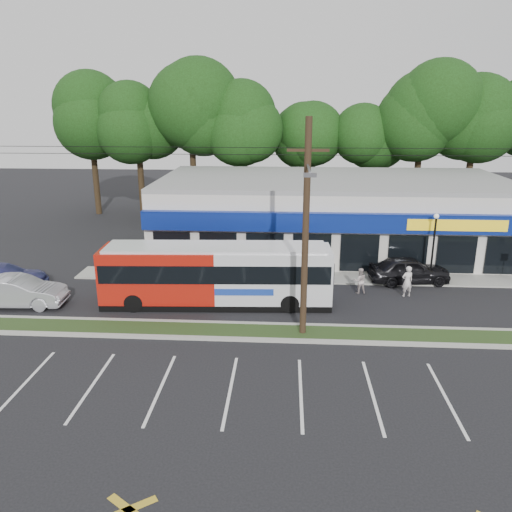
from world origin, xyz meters
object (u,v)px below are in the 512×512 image
object	(u,v)px
car_dark	(409,270)
car_blue	(3,276)
pedestrian_b	(360,281)
utility_pole	(302,224)
metrobus	(217,273)
car_silver	(18,292)
pedestrian_a	(407,281)
lamp_post	(434,240)

from	to	relation	value
car_dark	car_blue	xyz separation A→B (m)	(-24.09, -2.45, -0.08)
car_dark	pedestrian_b	distance (m)	3.76
utility_pole	metrobus	bearing A→B (deg)	140.84
utility_pole	metrobus	distance (m)	6.74
car_dark	car_silver	distance (m)	22.37
utility_pole	pedestrian_b	xyz separation A→B (m)	(3.57, 5.64, -4.66)
utility_pole	car_dark	world-z (taller)	utility_pole
car_dark	pedestrian_a	bearing A→B (deg)	157.74
car_silver	pedestrian_a	world-z (taller)	pedestrian_a
car_dark	metrobus	bearing A→B (deg)	102.90
metrobus	car_blue	size ratio (longest dim) A/B	2.44
lamp_post	pedestrian_a	world-z (taller)	lamp_post
car_dark	utility_pole	bearing A→B (deg)	131.31
lamp_post	pedestrian_b	world-z (taller)	lamp_post
car_dark	lamp_post	bearing A→B (deg)	-84.43
car_silver	pedestrian_b	xyz separation A→B (m)	(18.58, 3.06, -0.07)
car_blue	metrobus	bearing A→B (deg)	-106.25
car_silver	car_blue	bearing A→B (deg)	38.65
metrobus	pedestrian_a	bearing A→B (deg)	6.42
lamp_post	metrobus	world-z (taller)	lamp_post
lamp_post	metrobus	distance (m)	13.30
pedestrian_b	pedestrian_a	bearing A→B (deg)	163.70
metrobus	pedestrian_b	world-z (taller)	metrobus
car_silver	car_blue	world-z (taller)	car_silver
car_dark	pedestrian_a	size ratio (longest dim) A/B	2.68
car_silver	pedestrian_a	bearing A→B (deg)	-85.85
utility_pole	pedestrian_a	distance (m)	9.30
pedestrian_a	pedestrian_b	world-z (taller)	pedestrian_a
lamp_post	car_silver	world-z (taller)	lamp_post
car_blue	pedestrian_a	size ratio (longest dim) A/B	2.83
utility_pole	car_silver	xyz separation A→B (m)	(-15.01, 2.57, -4.59)
lamp_post	car_dark	size ratio (longest dim) A/B	0.88
car_blue	pedestrian_b	xyz separation A→B (m)	(20.86, 0.51, 0.02)
utility_pole	pedestrian_a	size ratio (longest dim) A/B	27.85
lamp_post	pedestrian_b	distance (m)	5.46
car_silver	lamp_post	bearing A→B (deg)	-80.30
lamp_post	pedestrian_a	bearing A→B (deg)	-127.84
lamp_post	pedestrian_a	distance (m)	3.71
car_dark	car_silver	world-z (taller)	car_silver
car_silver	car_blue	distance (m)	3.43
pedestrian_b	car_silver	bearing A→B (deg)	0.47
utility_pole	lamp_post	world-z (taller)	utility_pole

